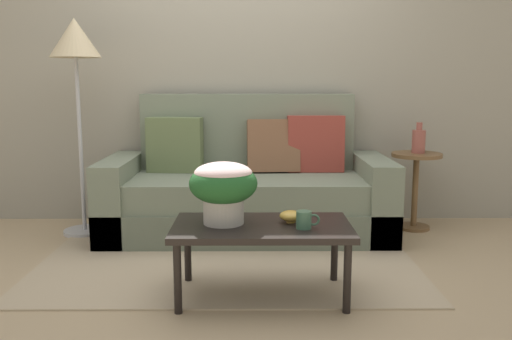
# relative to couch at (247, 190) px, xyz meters

# --- Properties ---
(ground_plane) EXTENTS (14.00, 14.00, 0.00)m
(ground_plane) POSITION_rel_couch_xyz_m (-0.12, -0.66, -0.33)
(ground_plane) COLOR tan
(wall_back) EXTENTS (6.40, 0.12, 2.82)m
(wall_back) POSITION_rel_couch_xyz_m (-0.12, 0.48, 1.08)
(wall_back) COLOR gray
(wall_back) RESTS_ON ground
(area_rug) EXTENTS (2.43, 1.95, 0.01)m
(area_rug) POSITION_rel_couch_xyz_m (-0.12, -0.51, -0.33)
(area_rug) COLOR tan
(area_rug) RESTS_ON ground
(couch) EXTENTS (2.16, 0.90, 1.07)m
(couch) POSITION_rel_couch_xyz_m (0.00, 0.00, 0.00)
(couch) COLOR #626B59
(couch) RESTS_ON ground
(coffee_table) EXTENTS (0.96, 0.54, 0.41)m
(coffee_table) POSITION_rel_couch_xyz_m (0.09, -1.29, 0.04)
(coffee_table) COLOR black
(coffee_table) RESTS_ON ground
(side_table) EXTENTS (0.39, 0.39, 0.61)m
(side_table) POSITION_rel_couch_xyz_m (1.33, 0.09, 0.09)
(side_table) COLOR brown
(side_table) RESTS_ON ground
(floor_lamp) EXTENTS (0.38, 0.38, 1.63)m
(floor_lamp) POSITION_rel_couch_xyz_m (-1.27, -0.03, 1.03)
(floor_lamp) COLOR #B2B2B7
(floor_lamp) RESTS_ON ground
(potted_plant) EXTENTS (0.37, 0.37, 0.34)m
(potted_plant) POSITION_rel_couch_xyz_m (-0.12, -1.27, 0.29)
(potted_plant) COLOR #B7B2A8
(potted_plant) RESTS_ON coffee_table
(coffee_mug) EXTENTS (0.13, 0.08, 0.09)m
(coffee_mug) POSITION_rel_couch_xyz_m (0.31, -1.37, 0.12)
(coffee_mug) COLOR #3D664C
(coffee_mug) RESTS_ON coffee_table
(snack_bowl) EXTENTS (0.13, 0.13, 0.07)m
(snack_bowl) POSITION_rel_couch_xyz_m (0.25, -1.25, 0.11)
(snack_bowl) COLOR gold
(snack_bowl) RESTS_ON coffee_table
(table_vase) EXTENTS (0.10, 0.10, 0.24)m
(table_vase) POSITION_rel_couch_xyz_m (1.35, 0.09, 0.38)
(table_vase) COLOR #934C42
(table_vase) RESTS_ON side_table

